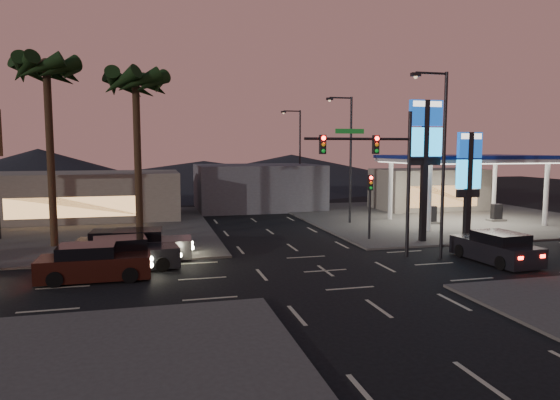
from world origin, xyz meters
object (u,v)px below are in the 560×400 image
object	(u,v)px
pylon_sign_tall	(425,142)
car_lane_b_mid	(116,244)
pylon_sign_short	(469,170)
car_lane_a_mid	(93,263)
gas_station	(466,160)
traffic_signal_mast	(380,163)
car_lane_a_front	(126,255)
car_lane_b_front	(144,246)
suv_station	(496,248)

from	to	relation	value
pylon_sign_tall	car_lane_b_mid	bearing A→B (deg)	178.01
pylon_sign_short	car_lane_a_mid	size ratio (longest dim) A/B	1.38
gas_station	car_lane_a_mid	size ratio (longest dim) A/B	2.40
traffic_signal_mast	car_lane_a_mid	size ratio (longest dim) A/B	1.57
gas_station	traffic_signal_mast	world-z (taller)	traffic_signal_mast
traffic_signal_mast	gas_station	bearing A→B (deg)	39.28
traffic_signal_mast	car_lane_a_front	world-z (taller)	traffic_signal_mast
pylon_sign_short	car_lane_a_mid	bearing A→B (deg)	-170.97
pylon_sign_short	car_lane_b_front	bearing A→B (deg)	179.23
car_lane_a_mid	car_lane_b_mid	xyz separation A→B (m)	(0.61, 5.12, -0.10)
car_lane_a_front	suv_station	size ratio (longest dim) A/B	1.03
pylon_sign_short	car_lane_b_mid	xyz separation A→B (m)	(-21.23, 1.65, -3.99)
gas_station	traffic_signal_mast	size ratio (longest dim) A/B	1.53
suv_station	pylon_sign_short	bearing A→B (deg)	71.65
pylon_sign_tall	traffic_signal_mast	bearing A→B (deg)	-143.48
traffic_signal_mast	car_lane_a_front	xyz separation A→B (m)	(-13.26, 0.60, -4.46)
pylon_sign_tall	suv_station	bearing A→B (deg)	-81.96
pylon_sign_tall	pylon_sign_short	xyz separation A→B (m)	(2.50, -1.00, -1.74)
car_lane_b_mid	car_lane_a_mid	bearing A→B (deg)	-96.77
car_lane_a_mid	pylon_sign_tall	bearing A→B (deg)	13.02
pylon_sign_short	suv_station	bearing A→B (deg)	-108.35
car_lane_b_mid	car_lane_b_front	bearing A→B (deg)	-41.97
pylon_sign_short	suv_station	distance (m)	6.54
car_lane_a_mid	car_lane_b_front	bearing A→B (deg)	60.07
gas_station	pylon_sign_tall	world-z (taller)	pylon_sign_tall
traffic_signal_mast	car_lane_b_front	size ratio (longest dim) A/B	1.55
gas_station	car_lane_a_front	distance (m)	27.53
car_lane_b_mid	pylon_sign_tall	bearing A→B (deg)	-1.99
pylon_sign_tall	car_lane_a_front	xyz separation A→B (m)	(-18.00, -2.92, -5.63)
car_lane_b_mid	suv_station	world-z (taller)	suv_station
traffic_signal_mast	suv_station	size ratio (longest dim) A/B	1.58
car_lane_a_front	car_lane_b_front	xyz separation A→B (m)	(0.81, 2.18, 0.00)
car_lane_b_mid	suv_station	distance (m)	20.67
car_lane_a_mid	car_lane_b_front	world-z (taller)	car_lane_b_front
pylon_sign_tall	car_lane_a_mid	bearing A→B (deg)	-166.98
pylon_sign_tall	pylon_sign_short	size ratio (longest dim) A/B	1.29
car_lane_a_front	car_lane_a_mid	world-z (taller)	car_lane_a_mid
pylon_sign_tall	car_lane_a_front	world-z (taller)	pylon_sign_tall
suv_station	car_lane_a_mid	bearing A→B (deg)	175.71
pylon_sign_tall	car_lane_b_mid	distance (m)	19.60
pylon_sign_short	car_lane_a_front	world-z (taller)	pylon_sign_short
car_lane_b_mid	pylon_sign_short	bearing A→B (deg)	-4.45
gas_station	pylon_sign_tall	xyz separation A→B (m)	(-7.50, -6.50, 1.31)
gas_station	suv_station	size ratio (longest dim) A/B	2.41
gas_station	pylon_sign_short	bearing A→B (deg)	-123.69
car_lane_b_front	suv_station	distance (m)	18.79
pylon_sign_tall	car_lane_b_front	bearing A→B (deg)	-177.55
gas_station	car_lane_b_mid	bearing A→B (deg)	-167.43
traffic_signal_mast	car_lane_b_front	bearing A→B (deg)	167.43
pylon_sign_short	gas_station	bearing A→B (deg)	56.31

